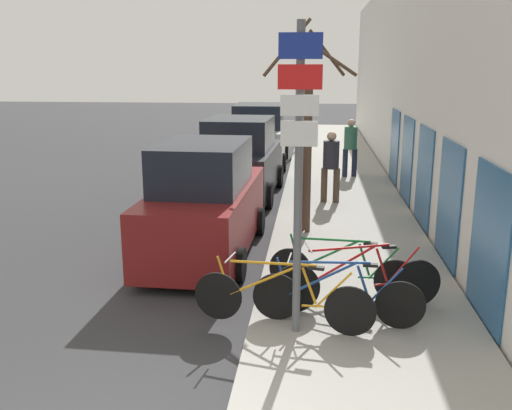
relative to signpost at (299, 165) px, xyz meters
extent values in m
plane|color=#333335|center=(-1.64, 8.35, -2.39)|extent=(80.00, 80.00, 0.00)
cube|color=#9E9B93|center=(0.96, 11.15, -2.31)|extent=(3.20, 32.00, 0.15)
cube|color=silver|center=(2.71, 11.15, 0.86)|extent=(0.20, 32.00, 6.50)
cube|color=#26598C|center=(2.59, 0.67, -1.16)|extent=(0.03, 1.63, 2.16)
cube|color=#26598C|center=(2.59, 3.09, -1.16)|extent=(0.03, 1.63, 2.16)
cube|color=#26598C|center=(2.59, 5.50, -1.16)|extent=(0.03, 1.63, 2.16)
cube|color=#26598C|center=(2.59, 7.91, -1.16)|extent=(0.03, 1.63, 2.16)
cube|color=#26598C|center=(2.59, 10.32, -1.16)|extent=(0.03, 1.63, 2.16)
cylinder|color=#595B60|center=(0.00, 0.01, -0.25)|extent=(0.10, 0.10, 3.97)
cube|color=navy|center=(0.00, -0.05, 1.43)|extent=(0.52, 0.02, 0.30)
cube|color=red|center=(0.00, -0.05, 1.07)|extent=(0.53, 0.02, 0.29)
cube|color=white|center=(0.00, -0.05, 0.74)|extent=(0.47, 0.02, 0.25)
cube|color=white|center=(0.00, -0.05, 0.40)|extent=(0.46, 0.02, 0.31)
cylinder|color=black|center=(-1.09, 0.26, -1.90)|extent=(0.68, 0.16, 0.68)
cylinder|color=black|center=(0.70, -0.06, -1.90)|extent=(0.68, 0.16, 0.68)
cylinder|color=orange|center=(-0.42, 0.14, -1.58)|extent=(1.01, 0.22, 0.56)
cylinder|color=orange|center=(-0.33, 0.12, -1.34)|extent=(1.17, 0.24, 0.09)
cylinder|color=orange|center=(0.17, 0.03, -1.61)|extent=(0.22, 0.07, 0.49)
cylinder|color=orange|center=(0.39, -0.01, -1.87)|extent=(0.63, 0.14, 0.08)
cylinder|color=orange|center=(0.48, -0.02, -1.63)|extent=(0.47, 0.11, 0.55)
cylinder|color=orange|center=(-1.00, 0.24, -1.61)|extent=(0.22, 0.07, 0.59)
cube|color=black|center=(0.26, 0.02, -1.35)|extent=(0.21, 0.11, 0.04)
cylinder|color=#99999E|center=(-0.91, 0.23, -1.32)|extent=(0.10, 0.44, 0.02)
cylinder|color=black|center=(-0.28, 0.33, -1.90)|extent=(0.67, 0.08, 0.67)
cylinder|color=black|center=(1.38, 0.21, -1.90)|extent=(0.67, 0.08, 0.67)
cylinder|color=#1E4799|center=(0.35, 0.28, -1.59)|extent=(0.93, 0.10, 0.55)
cylinder|color=#1E4799|center=(0.43, 0.28, -1.36)|extent=(1.08, 0.11, 0.09)
cylinder|color=#1E4799|center=(0.89, 0.25, -1.62)|extent=(0.20, 0.05, 0.48)
cylinder|color=#1E4799|center=(1.09, 0.23, -1.88)|extent=(0.59, 0.07, 0.08)
cylinder|color=#1E4799|center=(1.18, 0.23, -1.64)|extent=(0.44, 0.06, 0.54)
cylinder|color=#1E4799|center=(-0.19, 0.32, -1.62)|extent=(0.20, 0.05, 0.58)
cube|color=black|center=(0.97, 0.24, -1.36)|extent=(0.21, 0.09, 0.04)
cylinder|color=#99999E|center=(-0.11, 0.32, -1.33)|extent=(0.05, 0.44, 0.02)
cylinder|color=black|center=(-0.03, 0.59, -1.88)|extent=(0.71, 0.18, 0.72)
cylinder|color=black|center=(1.72, 0.97, -1.88)|extent=(0.71, 0.18, 0.72)
cylinder|color=red|center=(0.63, 0.73, -1.55)|extent=(0.99, 0.25, 0.59)
cylinder|color=red|center=(0.71, 0.75, -1.30)|extent=(1.15, 0.28, 0.09)
cylinder|color=red|center=(1.20, 0.85, -1.58)|extent=(0.22, 0.08, 0.51)
cylinder|color=red|center=(1.41, 0.90, -1.85)|extent=(0.62, 0.16, 0.08)
cylinder|color=red|center=(1.50, 0.92, -1.60)|extent=(0.47, 0.13, 0.57)
cylinder|color=red|center=(0.06, 0.61, -1.58)|extent=(0.21, 0.08, 0.62)
cube|color=black|center=(1.28, 0.87, -1.30)|extent=(0.21, 0.12, 0.04)
cylinder|color=#99999E|center=(0.14, 0.63, -1.27)|extent=(0.12, 0.44, 0.02)
cylinder|color=black|center=(-0.14, 1.43, -1.90)|extent=(0.67, 0.19, 0.68)
cylinder|color=black|center=(1.45, 1.06, -1.90)|extent=(0.67, 0.19, 0.68)
cylinder|color=#197233|center=(0.46, 1.29, -1.59)|extent=(0.90, 0.24, 0.56)
cylinder|color=#197233|center=(0.54, 1.27, -1.35)|extent=(1.04, 0.28, 0.09)
cylinder|color=#197233|center=(0.97, 1.17, -1.61)|extent=(0.20, 0.08, 0.49)
cylinder|color=#197233|center=(1.17, 1.12, -1.87)|extent=(0.57, 0.16, 0.08)
cylinder|color=#197233|center=(1.25, 1.10, -1.64)|extent=(0.43, 0.13, 0.54)
cylinder|color=#197233|center=(-0.06, 1.41, -1.61)|extent=(0.20, 0.08, 0.59)
cube|color=black|center=(1.05, 1.15, -1.35)|extent=(0.21, 0.12, 0.04)
cylinder|color=#99999E|center=(0.02, 1.39, -1.32)|extent=(0.12, 0.43, 0.02)
cube|color=maroon|center=(-1.87, 3.48, -1.63)|extent=(1.83, 4.56, 1.18)
cube|color=black|center=(-1.87, 3.30, -0.61)|extent=(1.60, 2.39, 0.86)
cylinder|color=black|center=(-2.68, 4.90, -2.09)|extent=(0.24, 0.61, 0.60)
cylinder|color=black|center=(-0.97, 4.86, -2.09)|extent=(0.24, 0.61, 0.60)
cylinder|color=black|center=(-2.76, 2.11, -2.09)|extent=(0.24, 0.61, 0.60)
cylinder|color=black|center=(-1.05, 2.06, -2.09)|extent=(0.24, 0.61, 0.60)
cube|color=black|center=(-1.84, 8.57, -1.62)|extent=(2.05, 4.37, 1.16)
cube|color=black|center=(-1.85, 8.39, -0.61)|extent=(1.78, 2.30, 0.85)
cylinder|color=black|center=(-2.73, 9.93, -2.05)|extent=(0.25, 0.69, 0.68)
cylinder|color=black|center=(-0.85, 9.86, -2.05)|extent=(0.25, 0.69, 0.68)
cylinder|color=black|center=(-2.83, 7.27, -2.05)|extent=(0.25, 0.69, 0.68)
cylinder|color=black|center=(-0.96, 7.20, -2.05)|extent=(0.25, 0.69, 0.68)
cube|color=#B2B7BC|center=(-1.84, 13.86, -1.61)|extent=(1.95, 4.51, 1.21)
cube|color=black|center=(-1.84, 13.68, -0.58)|extent=(1.73, 2.36, 0.84)
cylinder|color=black|center=(-2.80, 15.23, -2.07)|extent=(0.23, 0.64, 0.64)
cylinder|color=black|center=(-0.93, 15.27, -2.07)|extent=(0.23, 0.64, 0.64)
cylinder|color=black|center=(-2.75, 12.46, -2.07)|extent=(0.23, 0.64, 0.64)
cylinder|color=black|center=(-0.88, 12.49, -2.07)|extent=(0.23, 0.64, 0.64)
cylinder|color=#1E2338|center=(1.47, 11.07, -1.80)|extent=(0.16, 0.16, 0.88)
cylinder|color=#1E2338|center=(1.18, 10.97, -1.80)|extent=(0.16, 0.16, 0.88)
cylinder|color=#33664C|center=(1.32, 11.02, -1.01)|extent=(0.40, 0.40, 0.70)
sphere|color=tan|center=(1.32, 11.02, -0.55)|extent=(0.24, 0.24, 0.24)
cylinder|color=#4C3D2D|center=(0.47, 7.47, -1.80)|extent=(0.17, 0.17, 0.88)
cylinder|color=#4C3D2D|center=(0.78, 7.45, -1.80)|extent=(0.17, 0.17, 0.88)
cylinder|color=#26262D|center=(0.62, 7.46, -1.00)|extent=(0.41, 0.41, 0.70)
sphere|color=tan|center=(0.62, 7.46, -0.53)|extent=(0.24, 0.24, 0.24)
cylinder|color=#4C3828|center=(0.05, 4.70, -0.62)|extent=(0.17, 0.17, 3.25)
cylinder|color=#4C3828|center=(-0.38, 4.48, 1.55)|extent=(0.94, 0.52, 1.12)
cylinder|color=#4C3828|center=(0.41, 5.01, 1.44)|extent=(0.80, 0.72, 0.91)
cylinder|color=#4C3828|center=(0.52, 4.66, 1.32)|extent=(0.98, 0.15, 0.68)
cylinder|color=#595B60|center=(-0.35, 17.83, 0.01)|extent=(0.10, 0.10, 4.50)
cube|color=black|center=(-0.35, 17.73, 1.81)|extent=(0.20, 0.16, 0.64)
sphere|color=red|center=(-0.35, 17.64, 2.01)|extent=(0.11, 0.11, 0.11)
sphere|color=orange|center=(-0.35, 17.64, 1.81)|extent=(0.11, 0.11, 0.11)
sphere|color=green|center=(-0.35, 17.64, 1.61)|extent=(0.11, 0.11, 0.11)
camera|label=1|loc=(0.18, -7.01, 1.22)|focal=40.00mm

